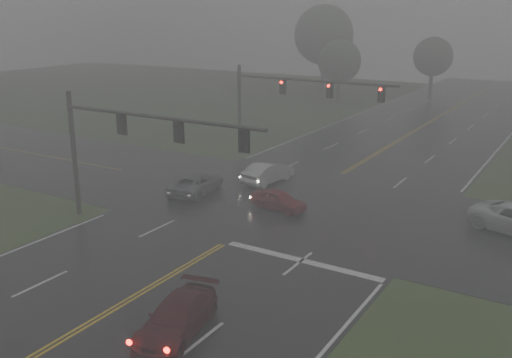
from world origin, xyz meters
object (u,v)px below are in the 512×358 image
Objects in this scene: sedan_red at (279,210)px; signal_gantry_far at (284,96)px; signal_gantry_near at (124,137)px; sedan_maroon at (178,333)px; sedan_silver at (268,182)px; car_grey at (196,193)px.

signal_gantry_far is (-5.70, 11.00, 5.35)m from sedan_red.
sedan_red is 0.27× the size of signal_gantry_near.
sedan_maroon is at bearing -69.87° from signal_gantry_far.
sedan_red is at bearing -62.61° from signal_gantry_far.
signal_gantry_near is (-2.39, -11.72, 5.26)m from sedan_silver.
sedan_red is 0.74× the size of car_grey.
signal_gantry_near is at bearing 147.13° from sedan_red.
signal_gantry_near is (0.50, -7.00, 5.26)m from car_grey.
signal_gantry_near is (-5.89, -7.02, 5.26)m from sedan_red.
sedan_red is (-3.64, 14.46, 0.00)m from sedan_maroon.
sedan_silver reaches higher than car_grey.
signal_gantry_far is (-9.34, 25.47, 5.35)m from sedan_maroon.
signal_gantry_near reaches higher than sedan_red.
sedan_red is 0.82× the size of sedan_silver.
signal_gantry_far is (0.69, 11.02, 5.35)m from car_grey.
signal_gantry_far is at bearing 97.85° from sedan_maroon.
sedan_maroon is at bearing -37.99° from signal_gantry_near.
car_grey is at bearing -93.59° from signal_gantry_far.
sedan_maroon is at bearing 118.42° from sedan_silver.
signal_gantry_near is 18.02m from signal_gantry_far.
sedan_silver is 13.06m from signal_gantry_near.
sedan_red is at bearing 134.72° from sedan_silver.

